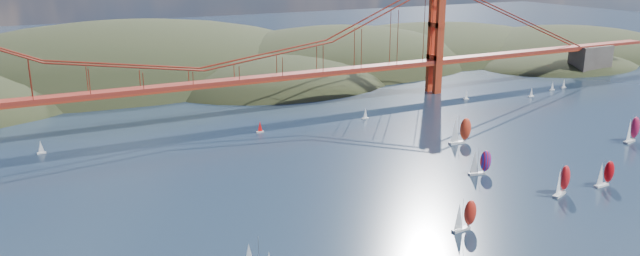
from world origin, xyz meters
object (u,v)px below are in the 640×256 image
at_px(racer_4, 632,129).
at_px(racer_2, 605,173).
at_px(racer_0, 464,215).
at_px(racer_3, 460,130).
at_px(racer_rwb, 480,162).
at_px(racer_1, 562,180).

bearing_deg(racer_4, racer_2, -164.79).
distance_m(racer_0, racer_3, 76.65).
height_order(racer_2, racer_rwb, racer_rwb).
height_order(racer_0, racer_3, racer_3).
bearing_deg(racer_3, racer_rwb, -117.51).
height_order(racer_3, racer_4, racer_3).
distance_m(racer_3, racer_rwb, 33.64).
bearing_deg(racer_0, racer_4, 11.86).
distance_m(racer_4, racer_rwb, 74.86).
distance_m(racer_0, racer_2, 58.87).
bearing_deg(racer_4, racer_rwb, 167.01).
bearing_deg(racer_2, racer_rwb, 133.59).
xyz_separation_m(racer_4, racer_rwb, (-74.85, -1.20, -0.76)).
relative_size(racer_0, racer_1, 0.90).
bearing_deg(racer_1, racer_2, -23.39).
bearing_deg(racer_rwb, racer_0, -125.85).
bearing_deg(racer_3, racer_0, -127.41).
relative_size(racer_1, racer_4, 0.92).
xyz_separation_m(racer_2, racer_4, (47.93, 26.70, 0.89)).
bearing_deg(racer_rwb, racer_3, 71.62).
bearing_deg(racer_4, racer_3, 140.36).
bearing_deg(racer_1, racer_0, 167.10).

